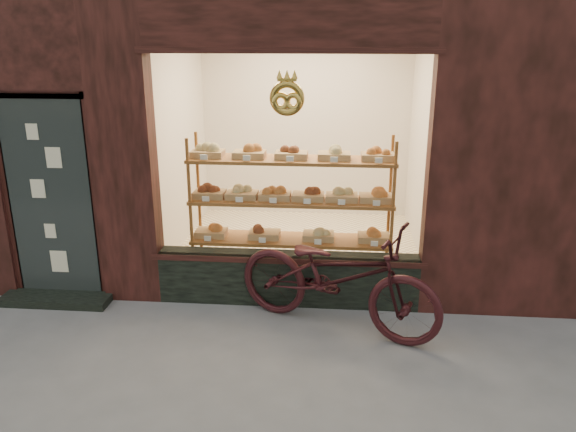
# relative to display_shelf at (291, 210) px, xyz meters

# --- Properties ---
(display_shelf) EXTENTS (2.20, 0.45, 1.70)m
(display_shelf) POSITION_rel_display_shelf_xyz_m (0.00, 0.00, 0.00)
(display_shelf) COLOR brown
(display_shelf) RESTS_ON ground
(bicycle) EXTENTS (2.16, 1.44, 1.07)m
(bicycle) POSITION_rel_display_shelf_xyz_m (0.51, -0.92, -0.35)
(bicycle) COLOR #331114
(bicycle) RESTS_ON ground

